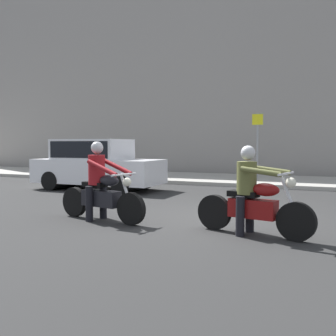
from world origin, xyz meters
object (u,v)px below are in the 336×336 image
Objects in this scene: street_sign_post at (257,139)px; motorcycle_with_rider_crimson at (101,189)px; parked_sedan_white at (96,164)px; motorcycle_with_rider_olive at (252,198)px.

motorcycle_with_rider_crimson is at bearing -98.45° from street_sign_post.
motorcycle_with_rider_crimson is 9.71m from street_sign_post.
street_sign_post is at bearing 48.19° from parked_sedan_white.
motorcycle_with_rider_crimson is 5.46m from parked_sedan_white.
motorcycle_with_rider_crimson reaches higher than motorcycle_with_rider_olive.
motorcycle_with_rider_crimson is at bearing 179.20° from motorcycle_with_rider_olive.
street_sign_post reaches higher than motorcycle_with_rider_olive.
parked_sedan_white is (-6.19, 4.52, 0.25)m from motorcycle_with_rider_olive.
street_sign_post is (4.53, 5.06, 0.88)m from parked_sedan_white.
motorcycle_with_rider_olive is 7.67m from parked_sedan_white.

